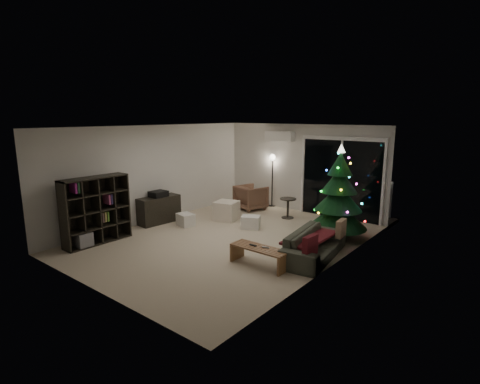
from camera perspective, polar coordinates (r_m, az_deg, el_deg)
The scene contains 18 objects.
room at distance 9.17m, azimuth 6.41°, elevation 0.69°, with size 6.50×7.51×2.60m.
bookshelf at distance 8.81m, azimuth -21.67°, elevation -2.43°, with size 0.37×1.46×1.46m, color black, non-canonical shape.
media_cabinet at distance 9.91m, azimuth -12.23°, elevation -2.66°, with size 0.41×1.11×0.69m, color black.
stereo at distance 9.81m, azimuth -12.33°, elevation -0.28°, with size 0.35×0.41×0.15m, color black.
armchair at distance 11.07m, azimuth 1.67°, elevation -0.82°, with size 0.77×0.79×0.72m, color brown.
ottoman at distance 9.97m, azimuth -2.06°, elevation -2.86°, with size 0.56×0.56×0.50m, color #EFDFCC.
cardboard_box_a at distance 9.58m, azimuth -8.29°, elevation -4.19°, with size 0.43×0.33×0.31m, color white.
cardboard_box_b at distance 9.25m, azimuth 1.64°, elevation -4.62°, with size 0.45×0.34×0.31m, color white.
side_table at distance 10.22m, azimuth 7.30°, elevation -2.46°, with size 0.44×0.44×0.55m, color black.
floor_lamp at distance 11.45m, azimuth 4.95°, elevation 1.62°, with size 0.24×0.24×1.52m, color black.
sofa at distance 7.50m, azimuth 11.26°, elevation -7.86°, with size 1.87×0.73×0.54m, color #2E3128.
sofa_throw at distance 7.51m, azimuth 10.62°, elevation -6.84°, with size 0.58×1.34×0.04m, color #51111E.
cushion_a at distance 7.89m, azimuth 15.14°, elevation -5.37°, with size 0.11×0.36×0.36m, color tan.
cushion_b at distance 6.78m, azimuth 10.65°, elevation -8.01°, with size 0.11×0.36×0.36m, color #51111E.
coffee_table at distance 7.04m, azimuth 2.98°, elevation -9.79°, with size 1.13×0.39×0.36m, color olive, non-canonical shape.
remote_a at distance 7.05m, azimuth 1.99°, elevation -8.10°, with size 0.14×0.04×0.02m, color black.
remote_b at distance 6.95m, azimuth 3.91°, elevation -8.42°, with size 0.13×0.04×0.02m, color slate.
christmas_tree at distance 8.66m, azimuth 14.84°, elevation 0.01°, with size 1.32×1.32×2.12m, color #0F3C1C.
Camera 1 is at (5.25, -6.13, 2.75)m, focal length 28.00 mm.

